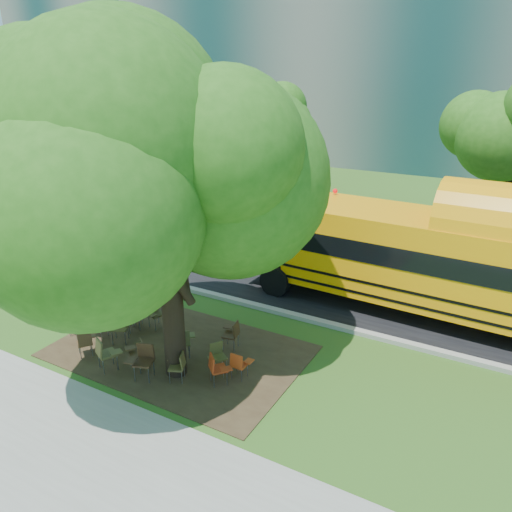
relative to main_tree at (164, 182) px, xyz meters
The scene contains 34 objects.
ground 5.59m from the main_tree, 139.16° to the left, with size 160.00×160.00×0.00m, color #37531A.
sidewalk 6.48m from the main_tree, 114.16° to the right, with size 60.00×4.00×0.04m, color gray.
dirt_patch 5.26m from the main_tree, 124.49° to the left, with size 7.00×4.50×0.03m, color #382819.
asphalt_road 9.98m from the main_tree, 100.89° to the left, with size 80.00×8.00×0.04m, color black.
kerb_near 6.92m from the main_tree, 110.18° to the left, with size 80.00×0.25×0.14m, color gray.
kerb_far 13.59m from the main_tree, 97.37° to the left, with size 80.00×0.25×0.14m, color gray.
building_main 39.05m from the main_tree, 104.42° to the left, with size 38.00×16.00×22.00m, color slate.
building_left 57.50m from the main_tree, 133.74° to the left, with size 26.00×14.00×20.00m, color slate.
bg_tree_0 19.82m from the main_tree, 133.40° to the left, with size 5.20×5.20×7.18m.
bg_tree_1 27.13m from the main_tree, 142.82° to the left, with size 6.00×6.00×8.40m.
bg_tree_2 18.64m from the main_tree, 110.82° to the left, with size 4.80×4.80×6.62m.
main_tree is the anchor object (origin of this frame).
school_bus 9.72m from the main_tree, 47.02° to the left, with size 13.61×3.58×3.30m.
chair_0 5.64m from the main_tree, behind, with size 0.52×0.51×0.78m.
chair_1 5.89m from the main_tree, behind, with size 0.71×0.56×0.96m.
chair_2 5.16m from the main_tree, behind, with size 0.65×0.79×0.97m.
chair_3 4.79m from the main_tree, 166.40° to the right, with size 0.69×0.54×0.81m.
chair_4 4.94m from the main_tree, 153.55° to the right, with size 0.80×0.63×0.96m.
chair_5 4.64m from the main_tree, 136.02° to the right, with size 0.66×0.74×0.97m.
chair_6 4.68m from the main_tree, 40.96° to the right, with size 0.65×0.55×0.81m.
chair_7 4.79m from the main_tree, ahead, with size 0.74×0.59×0.86m.
chair_8 5.64m from the main_tree, 151.00° to the left, with size 0.51×0.65×0.78m.
chair_9 5.45m from the main_tree, 155.25° to the left, with size 0.68×0.54×0.86m.
chair_10 5.35m from the main_tree, 141.84° to the left, with size 0.54×0.69×0.90m.
chair_11 4.67m from the main_tree, 112.07° to the left, with size 0.61×0.76×0.90m.
chair_12 4.79m from the main_tree, 36.35° to the left, with size 0.54×0.68×0.80m.
chair_13 4.98m from the main_tree, 20.39° to the left, with size 0.50×0.45×0.78m.
chair_14 5.42m from the main_tree, 167.80° to the right, with size 0.54×0.69×0.81m.
chair_15 4.99m from the main_tree, 69.94° to the left, with size 0.61×0.59×0.88m.
black_car 11.40m from the main_tree, 142.40° to the left, with size 1.67×4.15×1.41m, color black.
bg_car_silver 21.92m from the main_tree, 145.92° to the left, with size 1.30×3.73×1.23m, color #9C9DA1.
bg_car_red 16.49m from the main_tree, 137.09° to the left, with size 2.02×4.37×1.22m, color #5C0F10.
pedestrian_a 21.55m from the main_tree, 139.98° to the left, with size 0.56×0.37×1.54m, color #37477D.
pedestrian_b 26.58m from the main_tree, 142.84° to the left, with size 0.75×0.58×1.53m, color brown.
Camera 1 is at (9.01, -10.21, 7.64)m, focal length 35.00 mm.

